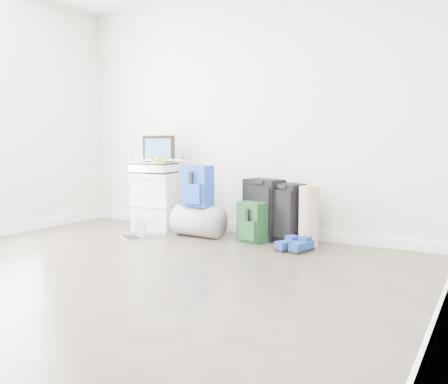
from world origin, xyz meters
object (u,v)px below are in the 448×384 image
Objects in this scene: briefcase at (154,168)px; large_suitcase at (263,209)px; duffel_bag at (199,221)px; boxes_stack at (154,202)px; carry_on at (285,213)px; laptop at (135,233)px.

briefcase is 0.73× the size of large_suitcase.
boxes_stack is at bearing 176.15° from duffel_bag.
carry_on is at bearing 15.27° from duffel_bag.
carry_on is at bearing -8.79° from boxes_stack.
duffel_bag is 0.86× the size of large_suitcase.
briefcase is 0.88m from duffel_bag.
large_suitcase is at bearing 0.62° from briefcase.
laptop is (-1.21, -0.68, -0.27)m from large_suitcase.
briefcase is at bearing 135.24° from laptop.
large_suitcase is 0.26m from carry_on.
large_suitcase reaches higher than duffel_bag.
duffel_bag is 0.97m from carry_on.
briefcase reaches higher than boxes_stack.
laptop is at bearing -134.72° from large_suitcase.
briefcase reaches higher than large_suitcase.
carry_on is (1.60, 0.16, -0.03)m from boxes_stack.
duffel_bag reaches higher than laptop.
large_suitcase reaches higher than carry_on.
briefcase is 1.66m from carry_on.
briefcase is at bearing 176.15° from duffel_bag.
carry_on is at bearing 11.86° from large_suitcase.
duffel_bag is at bearing -20.04° from boxes_stack.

